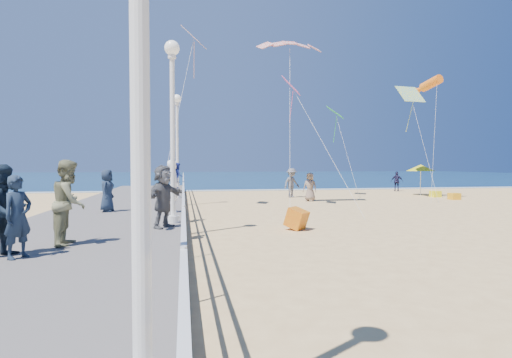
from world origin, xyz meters
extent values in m
plane|color=#E4BC77|center=(0.00, 0.00, 0.00)|extent=(160.00, 160.00, 0.00)
cube|color=#0D2D50|center=(0.00, 65.00, 0.01)|extent=(160.00, 90.00, 0.05)
cube|color=white|center=(0.00, 20.50, 0.03)|extent=(160.00, 1.20, 0.04)
cube|color=slate|center=(-7.50, 0.00, 0.20)|extent=(5.00, 44.00, 0.40)
cube|color=white|center=(-5.05, 0.00, 1.45)|extent=(0.05, 42.00, 0.06)
cube|color=white|center=(-5.05, 0.00, 0.95)|extent=(0.05, 42.00, 0.04)
cylinder|color=white|center=(-5.35, -9.00, 2.85)|extent=(0.14, 0.14, 4.70)
cylinder|color=white|center=(-5.35, 0.00, 0.50)|extent=(0.36, 0.36, 0.20)
cylinder|color=white|center=(-5.35, 0.00, 2.85)|extent=(0.14, 0.14, 4.70)
sphere|color=white|center=(-5.35, 0.00, 5.50)|extent=(0.44, 0.44, 0.44)
cylinder|color=white|center=(-5.35, 9.00, 0.50)|extent=(0.36, 0.36, 0.20)
cylinder|color=white|center=(-5.35, 9.00, 2.85)|extent=(0.14, 0.14, 4.70)
sphere|color=white|center=(-5.35, 9.00, 5.50)|extent=(0.44, 0.44, 0.44)
imported|color=white|center=(-5.40, 2.70, 1.34)|extent=(0.45, 0.69, 1.88)
imported|color=#2D3DAA|center=(-5.25, 2.85, 1.72)|extent=(0.35, 0.45, 0.93)
imported|color=#1A2739|center=(-8.01, -4.10, 1.16)|extent=(0.59, 0.66, 1.52)
imported|color=#818159|center=(-7.44, -2.93, 1.30)|extent=(0.69, 0.89, 1.81)
imported|color=#1A263A|center=(-7.79, 3.24, 1.17)|extent=(0.60, 0.82, 1.54)
imported|color=#525357|center=(-5.59, -0.93, 1.25)|extent=(1.32, 1.58, 1.70)
imported|color=#182636|center=(-8.30, -3.88, 1.26)|extent=(0.96, 1.04, 1.71)
imported|color=#5A595E|center=(1.85, 12.97, 0.95)|extent=(1.41, 1.17, 1.89)
imported|color=#1E1C3E|center=(11.82, 17.44, 0.79)|extent=(1.00, 0.77, 1.58)
imported|color=#866E5C|center=(2.19, 10.22, 0.83)|extent=(0.97, 0.92, 1.67)
cube|color=#C93A0B|center=(-1.45, 0.42, 0.30)|extent=(0.89, 0.89, 0.74)
cylinder|color=white|center=(11.16, 13.17, 0.90)|extent=(0.05, 0.05, 1.80)
cone|color=yellow|center=(11.16, 13.17, 1.91)|extent=(1.90, 1.90, 0.45)
cube|color=yellow|center=(11.19, 11.55, 0.20)|extent=(0.55, 0.55, 0.40)
cube|color=#F3A419|center=(11.12, 9.60, 0.20)|extent=(0.55, 0.55, 0.40)
cylinder|color=orange|center=(9.95, 10.33, 7.11)|extent=(0.97, 2.45, 1.03)
cube|color=#FA5CA7|center=(0.33, 7.62, 6.08)|extent=(1.21, 1.39, 0.86)
cube|color=#1B82E9|center=(8.93, 10.96, 6.53)|extent=(1.63, 1.21, 1.12)
cube|color=green|center=(5.16, 13.91, 5.68)|extent=(1.52, 1.62, 0.77)
cube|color=#E0461A|center=(-4.51, 7.50, 8.19)|extent=(1.26, 1.44, 0.85)
camera|label=1|loc=(-5.05, -11.96, 2.10)|focal=28.00mm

